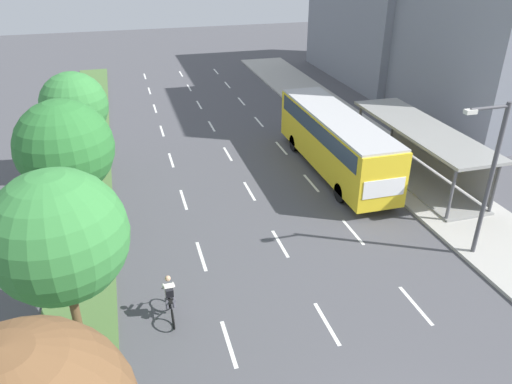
{
  "coord_description": "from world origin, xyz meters",
  "views": [
    {
      "loc": [
        -5.87,
        -5.79,
        11.93
      ],
      "look_at": [
        -0.31,
        13.95,
        1.2
      ],
      "focal_mm": 34.24,
      "sensor_mm": 36.0,
      "label": 1
    }
  ],
  "objects_px": {
    "bus": "(335,137)",
    "median_tree_third": "(65,148)",
    "cyclist": "(170,299)",
    "bus_shelter": "(423,146)",
    "median_tree_fourth": "(74,106)",
    "streetlight": "(488,172)",
    "median_tree_second": "(59,237)"
  },
  "relations": [
    {
      "from": "median_tree_third",
      "to": "streetlight",
      "type": "relative_size",
      "value": 0.97
    },
    {
      "from": "median_tree_fourth",
      "to": "streetlight",
      "type": "distance_m",
      "value": 19.76
    },
    {
      "from": "median_tree_second",
      "to": "median_tree_fourth",
      "type": "height_order",
      "value": "median_tree_second"
    },
    {
      "from": "streetlight",
      "to": "median_tree_third",
      "type": "bearing_deg",
      "value": 160.87
    },
    {
      "from": "bus",
      "to": "median_tree_third",
      "type": "bearing_deg",
      "value": -164.23
    },
    {
      "from": "cyclist",
      "to": "streetlight",
      "type": "xyz_separation_m",
      "value": [
        12.57,
        0.42,
        3.1
      ]
    },
    {
      "from": "bus",
      "to": "median_tree_third",
      "type": "distance_m",
      "value": 14.32
    },
    {
      "from": "median_tree_second",
      "to": "median_tree_third",
      "type": "height_order",
      "value": "median_tree_third"
    },
    {
      "from": "bus_shelter",
      "to": "median_tree_third",
      "type": "distance_m",
      "value": 18.14
    },
    {
      "from": "streetlight",
      "to": "median_tree_fourth",
      "type": "bearing_deg",
      "value": 142.75
    },
    {
      "from": "median_tree_fourth",
      "to": "streetlight",
      "type": "bearing_deg",
      "value": -37.25
    },
    {
      "from": "median_tree_second",
      "to": "median_tree_third",
      "type": "distance_m",
      "value": 6.5
    },
    {
      "from": "median_tree_second",
      "to": "median_tree_fourth",
      "type": "xyz_separation_m",
      "value": [
        -0.16,
        12.98,
        -0.03
      ]
    },
    {
      "from": "median_tree_fourth",
      "to": "cyclist",
      "type": "bearing_deg",
      "value": -75.71
    },
    {
      "from": "median_tree_third",
      "to": "bus",
      "type": "bearing_deg",
      "value": 15.77
    },
    {
      "from": "bus",
      "to": "median_tree_second",
      "type": "bearing_deg",
      "value": -142.37
    },
    {
      "from": "bus_shelter",
      "to": "cyclist",
      "type": "distance_m",
      "value": 16.58
    },
    {
      "from": "bus",
      "to": "streetlight",
      "type": "relative_size",
      "value": 1.74
    },
    {
      "from": "bus_shelter",
      "to": "median_tree_second",
      "type": "xyz_separation_m",
      "value": [
        -17.67,
        -8.24,
        2.4
      ]
    },
    {
      "from": "cyclist",
      "to": "median_tree_fourth",
      "type": "relative_size",
      "value": 0.31
    },
    {
      "from": "median_tree_third",
      "to": "median_tree_fourth",
      "type": "height_order",
      "value": "median_tree_third"
    },
    {
      "from": "bus",
      "to": "median_tree_third",
      "type": "height_order",
      "value": "median_tree_third"
    },
    {
      "from": "bus_shelter",
      "to": "cyclist",
      "type": "bearing_deg",
      "value": -152.53
    },
    {
      "from": "bus",
      "to": "cyclist",
      "type": "distance_m",
      "value": 14.3
    },
    {
      "from": "median_tree_fourth",
      "to": "streetlight",
      "type": "height_order",
      "value": "streetlight"
    },
    {
      "from": "cyclist",
      "to": "median_tree_third",
      "type": "relative_size",
      "value": 0.29
    },
    {
      "from": "median_tree_second",
      "to": "median_tree_third",
      "type": "relative_size",
      "value": 0.98
    },
    {
      "from": "cyclist",
      "to": "median_tree_fourth",
      "type": "height_order",
      "value": "median_tree_fourth"
    },
    {
      "from": "cyclist",
      "to": "median_tree_fourth",
      "type": "bearing_deg",
      "value": 104.29
    },
    {
      "from": "streetlight",
      "to": "bus_shelter",
      "type": "bearing_deg",
      "value": 73.69
    },
    {
      "from": "bus_shelter",
      "to": "bus",
      "type": "xyz_separation_m",
      "value": [
        -4.28,
        2.09,
        0.2
      ]
    },
    {
      "from": "bus_shelter",
      "to": "cyclist",
      "type": "xyz_separation_m",
      "value": [
        -14.68,
        -7.63,
        -1.08
      ]
    }
  ]
}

